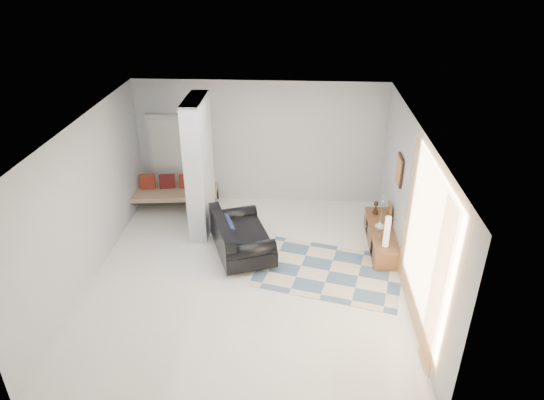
{
  "coord_description": "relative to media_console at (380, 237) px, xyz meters",
  "views": [
    {
      "loc": [
        0.86,
        -7.11,
        5.28
      ],
      "look_at": [
        0.4,
        0.6,
        1.24
      ],
      "focal_mm": 32.0,
      "sensor_mm": 36.0,
      "label": 1
    }
  ],
  "objects": [
    {
      "name": "area_rug",
      "position": [
        -1.04,
        -0.93,
        -0.2
      ],
      "size": [
        2.91,
        2.28,
        0.01
      ],
      "primitive_type": "cube",
      "rotation": [
        0.0,
        0.0,
        -0.24
      ],
      "color": "beige",
      "rests_on": "floor"
    },
    {
      "name": "wall_right",
      "position": [
        0.23,
        -1.13,
        1.2
      ],
      "size": [
        0.0,
        6.0,
        6.0
      ],
      "primitive_type": "plane",
      "rotation": [
        1.57,
        0.0,
        -1.57
      ],
      "color": "#BABDBF",
      "rests_on": "ground"
    },
    {
      "name": "cylinder_lamp",
      "position": [
        -0.02,
        -0.62,
        0.5
      ],
      "size": [
        0.11,
        0.11,
        0.6
      ],
      "primitive_type": "cylinder",
      "color": "silver",
      "rests_on": "media_console"
    },
    {
      "name": "partition_column",
      "position": [
        -3.62,
        0.47,
        1.2
      ],
      "size": [
        0.35,
        1.2,
        2.8
      ],
      "primitive_type": "cube",
      "color": "silver",
      "rests_on": "floor"
    },
    {
      "name": "loveseat",
      "position": [
        -2.76,
        -0.43,
        0.15
      ],
      "size": [
        1.45,
        1.85,
        0.76
      ],
      "rotation": [
        0.0,
        0.0,
        0.35
      ],
      "color": "silver",
      "rests_on": "floor"
    },
    {
      "name": "curtain",
      "position": [
        0.15,
        -2.28,
        1.25
      ],
      "size": [
        0.0,
        2.55,
        2.55
      ],
      "primitive_type": "plane",
      "rotation": [
        1.57,
        0.0,
        1.57
      ],
      "color": "#FCA342",
      "rests_on": "wall_right"
    },
    {
      "name": "daybed",
      "position": [
        -4.45,
        1.34,
        0.21
      ],
      "size": [
        1.98,
        1.0,
        0.77
      ],
      "rotation": [
        0.0,
        0.0,
        0.1
      ],
      "color": "black",
      "rests_on": "floor"
    },
    {
      "name": "bronze_figurine",
      "position": [
        -0.05,
        0.59,
        0.33
      ],
      "size": [
        0.15,
        0.15,
        0.27
      ],
      "primitive_type": null,
      "rotation": [
        0.0,
        0.0,
        -0.14
      ],
      "color": "black",
      "rests_on": "media_console"
    },
    {
      "name": "floor",
      "position": [
        -2.52,
        -1.13,
        -0.2
      ],
      "size": [
        6.0,
        6.0,
        0.0
      ],
      "primitive_type": "plane",
      "color": "silver",
      "rests_on": "ground"
    },
    {
      "name": "wall_back",
      "position": [
        -2.52,
        1.87,
        1.2
      ],
      "size": [
        6.0,
        0.0,
        6.0
      ],
      "primitive_type": "plane",
      "rotation": [
        1.57,
        0.0,
        0.0
      ],
      "color": "#BABDBF",
      "rests_on": "ground"
    },
    {
      "name": "ceiling",
      "position": [
        -2.52,
        -1.13,
        2.6
      ],
      "size": [
        6.0,
        6.0,
        0.0
      ],
      "primitive_type": "plane",
      "rotation": [
        3.14,
        0.0,
        0.0
      ],
      "color": "white",
      "rests_on": "wall_back"
    },
    {
      "name": "wall_left",
      "position": [
        -5.27,
        -1.13,
        1.2
      ],
      "size": [
        0.0,
        6.0,
        6.0
      ],
      "primitive_type": "plane",
      "rotation": [
        1.57,
        0.0,
        1.57
      ],
      "color": "#BABDBF",
      "rests_on": "ground"
    },
    {
      "name": "vase",
      "position": [
        -0.05,
        -0.05,
        0.29
      ],
      "size": [
        0.21,
        0.21,
        0.19
      ],
      "primitive_type": "imported",
      "rotation": [
        0.0,
        0.0,
        -0.11
      ],
      "color": "silver",
      "rests_on": "media_console"
    },
    {
      "name": "wall_front",
      "position": [
        -2.52,
        -4.13,
        1.2
      ],
      "size": [
        6.0,
        0.0,
        6.0
      ],
      "primitive_type": "plane",
      "rotation": [
        -1.57,
        0.0,
        0.0
      ],
      "color": "#BABDBF",
      "rests_on": "ground"
    },
    {
      "name": "wall_art",
      "position": [
        0.2,
        -0.0,
        1.45
      ],
      "size": [
        0.04,
        0.45,
        0.55
      ],
      "primitive_type": "cube",
      "color": "black",
      "rests_on": "wall_right"
    },
    {
      "name": "hallway_door",
      "position": [
        -4.62,
        1.83,
        0.82
      ],
      "size": [
        0.85,
        0.06,
        2.04
      ],
      "primitive_type": "cube",
      "color": "beige",
      "rests_on": "floor"
    },
    {
      "name": "media_console",
      "position": [
        0.0,
        0.0,
        0.0
      ],
      "size": [
        0.45,
        1.76,
        0.8
      ],
      "color": "brown",
      "rests_on": "floor"
    }
  ]
}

